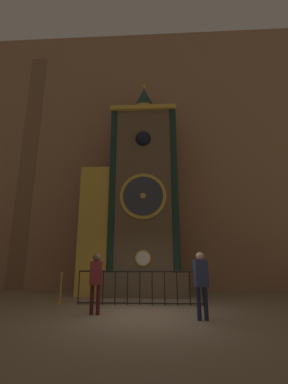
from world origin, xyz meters
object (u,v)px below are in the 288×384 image
at_px(visitor_near, 96,277).
at_px(stanchion_post, 60,293).
at_px(clock_tower, 136,199).
at_px(visitor_far, 201,278).

distance_m(visitor_near, stanchion_post, 2.34).
distance_m(clock_tower, stanchion_post, 4.92).
distance_m(clock_tower, visitor_far, 5.59).
bearing_deg(clock_tower, visitor_far, -63.07).
xyz_separation_m(clock_tower, visitor_far, (2.11, -4.15, -3.09)).
distance_m(visitor_far, stanchion_post, 5.01).
bearing_deg(visitor_far, clock_tower, 106.55).
relative_size(clock_tower, visitor_far, 5.95).
xyz_separation_m(clock_tower, visitor_near, (-0.81, -3.65, -3.10)).
bearing_deg(stanchion_post, clock_tower, 40.70).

